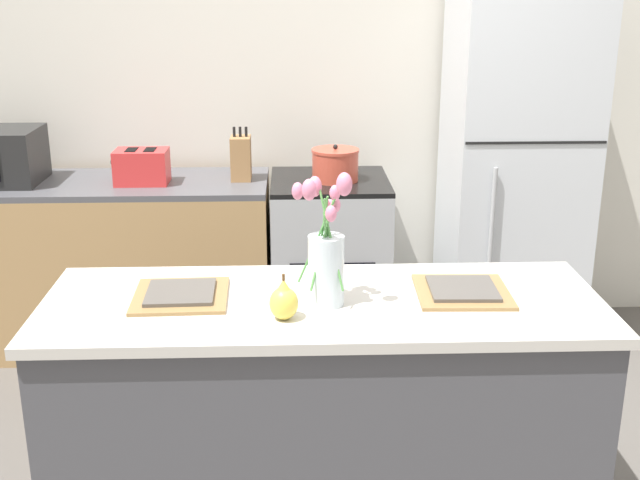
{
  "coord_description": "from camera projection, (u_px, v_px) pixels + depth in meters",
  "views": [
    {
      "loc": [
        -0.1,
        -2.38,
        1.86
      ],
      "look_at": [
        0.0,
        0.25,
        1.0
      ],
      "focal_mm": 45.0,
      "sensor_mm": 36.0,
      "label": 1
    }
  ],
  "objects": [
    {
      "name": "knife_block",
      "position": [
        241.0,
        158.0,
        4.06
      ],
      "size": [
        0.1,
        0.14,
        0.27
      ],
      "color": "#A37547",
      "rests_on": "back_counter"
    },
    {
      "name": "refrigerator",
      "position": [
        514.0,
        173.0,
        4.12
      ],
      "size": [
        0.68,
        0.67,
        1.83
      ],
      "color": "silver",
      "rests_on": "ground_plane"
    },
    {
      "name": "back_wall",
      "position": [
        308.0,
        78.0,
        4.32
      ],
      "size": [
        5.2,
        0.08,
        2.7
      ],
      "color": "silver",
      "rests_on": "ground_plane"
    },
    {
      "name": "toaster",
      "position": [
        142.0,
        167.0,
        3.99
      ],
      "size": [
        0.28,
        0.18,
        0.17
      ],
      "color": "red",
      "rests_on": "back_counter"
    },
    {
      "name": "cooking_pot",
      "position": [
        335.0,
        165.0,
        4.04
      ],
      "size": [
        0.24,
        0.24,
        0.19
      ],
      "color": "#CC4C38",
      "rests_on": "stove_range"
    },
    {
      "name": "plate_setting_right",
      "position": [
        462.0,
        291.0,
        2.62
      ],
      "size": [
        0.31,
        0.31,
        0.02
      ],
      "color": "olive",
      "rests_on": "kitchen_island"
    },
    {
      "name": "back_counter",
      "position": [
        108.0,
        264.0,
        4.19
      ],
      "size": [
        1.68,
        0.6,
        0.89
      ],
      "color": "tan",
      "rests_on": "ground_plane"
    },
    {
      "name": "stove_range",
      "position": [
        329.0,
        261.0,
        4.23
      ],
      "size": [
        0.6,
        0.61,
        0.89
      ],
      "color": "#B2B5B7",
      "rests_on": "ground_plane"
    },
    {
      "name": "pear_figurine",
      "position": [
        284.0,
        301.0,
        2.41
      ],
      "size": [
        0.09,
        0.09,
        0.14
      ],
      "color": "#E5CC4C",
      "rests_on": "kitchen_island"
    },
    {
      "name": "kitchen_island",
      "position": [
        323.0,
        420.0,
        2.71
      ],
      "size": [
        1.8,
        0.66,
        0.88
      ],
      "color": "#4C4C51",
      "rests_on": "ground_plane"
    },
    {
      "name": "flower_vase",
      "position": [
        326.0,
        256.0,
        2.48
      ],
      "size": [
        0.18,
        0.16,
        0.44
      ],
      "color": "silver",
      "rests_on": "kitchen_island"
    },
    {
      "name": "plate_setting_left",
      "position": [
        181.0,
        295.0,
        2.58
      ],
      "size": [
        0.31,
        0.31,
        0.02
      ],
      "color": "olive",
      "rests_on": "kitchen_island"
    }
  ]
}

